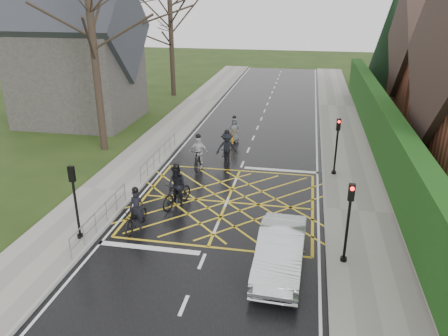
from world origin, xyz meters
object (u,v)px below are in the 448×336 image
(cyclist_back, at_px, (177,190))
(car, at_px, (280,251))
(cyclist_rear, at_px, (136,215))
(cyclist_front, at_px, (198,156))
(cyclist_lead, at_px, (234,133))
(cyclist_mid, at_px, (227,152))

(cyclist_back, relative_size, car, 0.47)
(cyclist_rear, xyz_separation_m, cyclist_front, (0.89, 7.14, 0.13))
(cyclist_lead, xyz_separation_m, car, (3.99, -13.90, 0.13))
(cyclist_mid, distance_m, cyclist_lead, 4.05)
(cyclist_mid, xyz_separation_m, car, (3.74, -9.86, -0.00))
(cyclist_back, distance_m, cyclist_mid, 5.83)
(cyclist_rear, bearing_deg, car, -12.40)
(cyclist_lead, bearing_deg, cyclist_back, -98.55)
(cyclist_mid, xyz_separation_m, cyclist_lead, (-0.25, 4.04, -0.13))
(cyclist_back, bearing_deg, cyclist_lead, 104.77)
(cyclist_front, relative_size, cyclist_lead, 1.08)
(cyclist_rear, height_order, cyclist_back, cyclist_back)
(cyclist_mid, relative_size, cyclist_front, 1.11)
(cyclist_rear, distance_m, cyclist_front, 7.19)
(cyclist_back, distance_m, cyclist_lead, 9.78)
(cyclist_front, distance_m, cyclist_lead, 5.08)
(cyclist_rear, distance_m, car, 6.36)
(cyclist_mid, bearing_deg, car, -84.83)
(cyclist_front, height_order, cyclist_lead, cyclist_front)
(cyclist_rear, height_order, cyclist_front, cyclist_front)
(cyclist_mid, relative_size, car, 0.49)
(cyclist_rear, relative_size, cyclist_back, 0.91)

